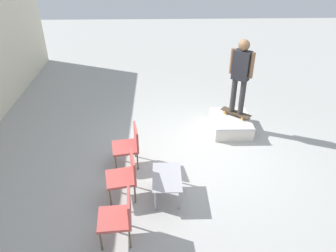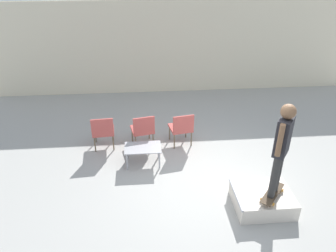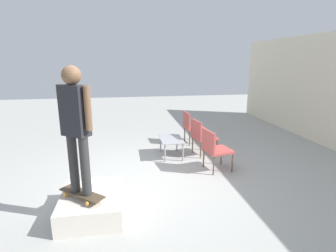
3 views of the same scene
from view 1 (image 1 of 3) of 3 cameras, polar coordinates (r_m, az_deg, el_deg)
ground_plane at (r=7.30m, az=5.81°, el=-4.90°), size 24.00×24.00×0.00m
skate_ramp_box at (r=8.15m, az=10.85°, el=0.38°), size 1.10×0.91×0.36m
skateboard_on_ramp at (r=8.15m, az=11.70°, el=2.29°), size 0.64×0.70×0.07m
person_skater at (r=7.68m, az=12.57°, el=9.30°), size 0.39×0.48×1.80m
coffee_table at (r=6.02m, az=-0.18°, el=-9.24°), size 0.82×0.52×0.45m
patio_chair_left at (r=5.30m, az=-8.36°, el=-15.06°), size 0.56×0.56×0.89m
patio_chair_center at (r=5.99m, az=-7.47°, el=-8.33°), size 0.61×0.61×0.89m
patio_chair_right at (r=6.74m, az=-6.79°, el=-3.11°), size 0.60×0.60×0.89m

